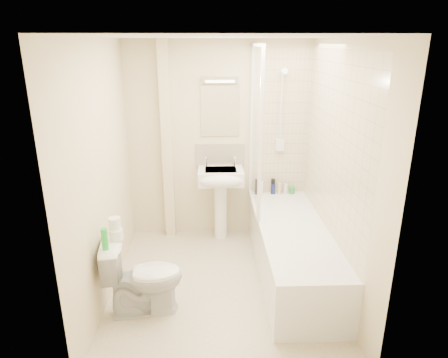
{
  "coord_description": "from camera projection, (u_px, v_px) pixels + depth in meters",
  "views": [
    {
      "loc": [
        -0.11,
        -3.5,
        2.35
      ],
      "look_at": [
        0.03,
        0.2,
        1.08
      ],
      "focal_mm": 32.0,
      "sensor_mm": 36.0,
      "label": 1
    }
  ],
  "objects": [
    {
      "name": "floor",
      "position": [
        222.0,
        285.0,
        4.08
      ],
      "size": [
        2.5,
        2.5,
        0.0
      ],
      "primitive_type": "plane",
      "color": "beige",
      "rests_on": "ground"
    },
    {
      "name": "wall_back",
      "position": [
        218.0,
        142.0,
        4.87
      ],
      "size": [
        2.2,
        0.02,
        2.4
      ],
      "primitive_type": "cube",
      "color": "beige",
      "rests_on": "ground"
    },
    {
      "name": "wall_left",
      "position": [
        102.0,
        175.0,
        3.65
      ],
      "size": [
        0.02,
        2.5,
        2.4
      ],
      "primitive_type": "cube",
      "color": "beige",
      "rests_on": "ground"
    },
    {
      "name": "wall_right",
      "position": [
        339.0,
        173.0,
        3.73
      ],
      "size": [
        0.02,
        2.5,
        2.4
      ],
      "primitive_type": "cube",
      "color": "beige",
      "rests_on": "ground"
    },
    {
      "name": "ceiling",
      "position": [
        221.0,
        37.0,
        3.3
      ],
      "size": [
        2.2,
        2.5,
        0.02
      ],
      "primitive_type": "cube",
      "color": "white",
      "rests_on": "wall_back"
    },
    {
      "name": "tile_back",
      "position": [
        280.0,
        124.0,
        4.81
      ],
      "size": [
        0.7,
        0.01,
        1.75
      ],
      "primitive_type": "cube",
      "color": "beige",
      "rests_on": "wall_back"
    },
    {
      "name": "tile_right",
      "position": [
        334.0,
        144.0,
        3.84
      ],
      "size": [
        0.01,
        2.1,
        1.75
      ],
      "primitive_type": "cube",
      "color": "beige",
      "rests_on": "wall_right"
    },
    {
      "name": "pipe_boxing",
      "position": [
        167.0,
        144.0,
        4.79
      ],
      "size": [
        0.12,
        0.12,
        2.4
      ],
      "primitive_type": "cube",
      "color": "beige",
      "rests_on": "ground"
    },
    {
      "name": "splashback",
      "position": [
        220.0,
        156.0,
        4.92
      ],
      "size": [
        0.6,
        0.02,
        0.3
      ],
      "primitive_type": "cube",
      "color": "beige",
      "rests_on": "wall_back"
    },
    {
      "name": "mirror",
      "position": [
        220.0,
        111.0,
        4.74
      ],
      "size": [
        0.46,
        0.01,
        0.6
      ],
      "primitive_type": "cube",
      "color": "white",
      "rests_on": "wall_back"
    },
    {
      "name": "strip_light",
      "position": [
        220.0,
        79.0,
        4.6
      ],
      "size": [
        0.42,
        0.07,
        0.07
      ],
      "primitive_type": "cube",
      "color": "silver",
      "rests_on": "wall_back"
    },
    {
      "name": "bathtub",
      "position": [
        292.0,
        249.0,
        4.2
      ],
      "size": [
        0.7,
        2.1,
        0.55
      ],
      "color": "white",
      "rests_on": "ground"
    },
    {
      "name": "shower_screen",
      "position": [
        256.0,
        129.0,
        4.38
      ],
      "size": [
        0.04,
        0.92,
        1.8
      ],
      "color": "white",
      "rests_on": "bathtub"
    },
    {
      "name": "shower_fixture",
      "position": [
        281.0,
        114.0,
        4.73
      ],
      "size": [
        0.1,
        0.16,
        0.99
      ],
      "color": "white",
      "rests_on": "wall_back"
    },
    {
      "name": "pedestal_sink",
      "position": [
        221.0,
        185.0,
        4.8
      ],
      "size": [
        0.54,
        0.49,
        1.04
      ],
      "color": "white",
      "rests_on": "ground"
    },
    {
      "name": "bottle_black_a",
      "position": [
        257.0,
        187.0,
        4.98
      ],
      "size": [
        0.05,
        0.05,
        0.19
      ],
      "primitive_type": "cylinder",
      "color": "black",
      "rests_on": "bathtub"
    },
    {
      "name": "bottle_white_a",
      "position": [
        261.0,
        188.0,
        4.99
      ],
      "size": [
        0.05,
        0.05,
        0.16
      ],
      "primitive_type": "cylinder",
      "color": "white",
      "rests_on": "bathtub"
    },
    {
      "name": "bottle_black_b",
      "position": [
        273.0,
        186.0,
        4.99
      ],
      "size": [
        0.05,
        0.05,
        0.19
      ],
      "primitive_type": "cylinder",
      "color": "black",
      "rests_on": "bathtub"
    },
    {
      "name": "bottle_blue",
      "position": [
        273.0,
        189.0,
        5.0
      ],
      "size": [
        0.06,
        0.06,
        0.13
      ],
      "primitive_type": "cylinder",
      "color": "navy",
      "rests_on": "bathtub"
    },
    {
      "name": "bottle_cream",
      "position": [
        279.0,
        188.0,
        5.0
      ],
      "size": [
        0.05,
        0.05,
        0.15
      ],
      "primitive_type": "cylinder",
      "color": "beige",
      "rests_on": "bathtub"
    },
    {
      "name": "bottle_white_b",
      "position": [
        286.0,
        189.0,
        5.01
      ],
      "size": [
        0.05,
        0.05,
        0.13
      ],
      "primitive_type": "cylinder",
      "color": "silver",
      "rests_on": "bathtub"
    },
    {
      "name": "bottle_green",
      "position": [
        292.0,
        190.0,
        5.02
      ],
      "size": [
        0.07,
        0.07,
        0.09
      ],
      "primitive_type": "cylinder",
      "color": "green",
      "rests_on": "bathtub"
    },
    {
      "name": "toilet",
      "position": [
        143.0,
        277.0,
        3.6
      ],
      "size": [
        0.56,
        0.79,
        0.71
      ],
      "primitive_type": "imported",
      "rotation": [
        0.0,
        0.0,
        1.69
      ],
      "color": "white",
      "rests_on": "ground"
    },
    {
      "name": "toilet_roll_lower",
      "position": [
        116.0,
        234.0,
        3.51
      ],
      "size": [
        0.12,
        0.12,
        0.09
      ],
      "primitive_type": "cylinder",
      "color": "white",
      "rests_on": "toilet"
    },
    {
      "name": "toilet_roll_upper",
      "position": [
        115.0,
        223.0,
        3.5
      ],
      "size": [
        0.1,
        0.1,
        0.1
      ],
      "primitive_type": "cylinder",
      "color": "white",
      "rests_on": "toilet_roll_lower"
    },
    {
      "name": "green_bottle",
      "position": [
        105.0,
        239.0,
        3.32
      ],
      "size": [
        0.05,
        0.05,
        0.19
      ],
      "primitive_type": "cylinder",
      "color": "green",
      "rests_on": "toilet"
    }
  ]
}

